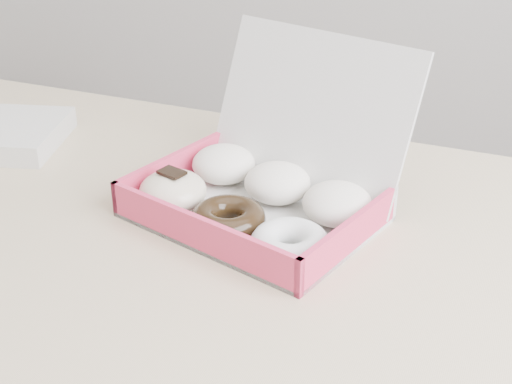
% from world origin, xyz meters
% --- Properties ---
extents(table, '(1.20, 0.80, 0.75)m').
position_xyz_m(table, '(0.00, 0.00, 0.67)').
color(table, tan).
rests_on(table, ground).
extents(donut_box, '(0.38, 0.37, 0.22)m').
position_xyz_m(donut_box, '(0.19, 0.08, 0.79)').
color(donut_box, silver).
rests_on(donut_box, table).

